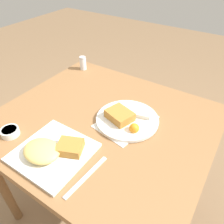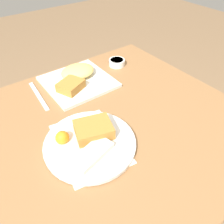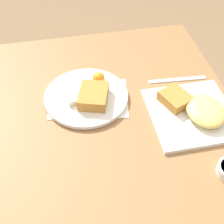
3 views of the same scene
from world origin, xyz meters
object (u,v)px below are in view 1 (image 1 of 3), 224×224
plate_oval_far (127,118)px  salt_shaker (83,64)px  plate_square_near (51,151)px  sauce_ramekin (10,132)px  butter_knife (86,176)px

plate_oval_far → salt_shaker: size_ratio=3.43×
salt_shaker → plate_square_near: bearing=-60.8°
sauce_ramekin → plate_oval_far: bearing=43.0°
plate_square_near → sauce_ramekin: plate_square_near is taller
plate_square_near → sauce_ramekin: bearing=-175.9°
sauce_ramekin → butter_knife: size_ratio=0.36×
plate_oval_far → butter_knife: 0.35m
plate_oval_far → salt_shaker: bearing=149.2°
plate_square_near → salt_shaker: bearing=119.2°
sauce_ramekin → butter_knife: 0.41m
sauce_ramekin → butter_knife: bearing=1.4°
plate_oval_far → salt_shaker: (-0.50, 0.30, 0.02)m
plate_square_near → sauce_ramekin: (-0.23, -0.02, -0.01)m
plate_oval_far → salt_shaker: 0.58m
salt_shaker → butter_knife: (0.54, -0.64, -0.03)m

